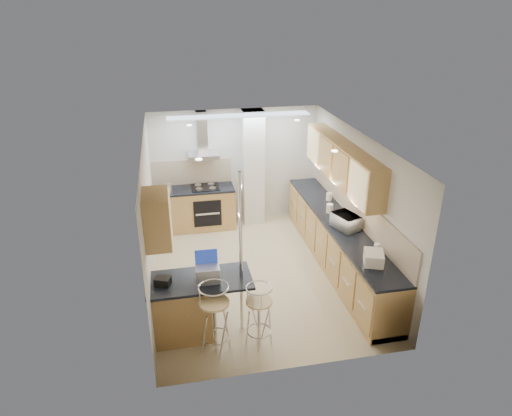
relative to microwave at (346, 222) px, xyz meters
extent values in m
plane|color=#CFBC8A|center=(-1.49, 0.32, -1.05)|extent=(4.80, 4.80, 0.00)
cube|color=silver|center=(-1.49, 2.72, 0.20)|extent=(3.60, 0.04, 2.50)
cube|color=silver|center=(-1.49, -2.08, 0.20)|extent=(3.60, 0.04, 2.50)
cube|color=silver|center=(-3.29, 0.32, 0.20)|extent=(0.04, 4.80, 2.50)
cube|color=silver|center=(0.31, 0.32, 0.20)|extent=(0.04, 4.80, 2.50)
cube|color=white|center=(-1.49, 0.32, 1.45)|extent=(3.60, 4.80, 0.02)
cube|color=#A57B42|center=(0.14, 0.72, 0.83)|extent=(0.34, 3.00, 0.72)
cube|color=#A57B42|center=(-3.12, -1.03, 0.83)|extent=(0.34, 0.62, 0.72)
cube|color=beige|center=(0.29, 0.32, 0.13)|extent=(0.03, 4.40, 0.56)
cube|color=beige|center=(-2.44, 2.70, 0.13)|extent=(1.70, 0.03, 0.56)
cube|color=silver|center=(-1.14, 2.52, 0.20)|extent=(0.45, 0.40, 2.50)
cube|color=silver|center=(-2.19, 2.47, 0.57)|extent=(0.62, 0.48, 0.08)
cube|color=silver|center=(-2.19, 2.61, 1.01)|extent=(0.22, 0.20, 0.88)
cylinder|color=silver|center=(-2.02, -1.13, 0.20)|extent=(0.05, 0.05, 2.50)
cube|color=black|center=(-2.19, 2.11, -0.60)|extent=(0.58, 0.02, 0.58)
cube|color=black|center=(-2.19, 2.42, -0.13)|extent=(0.58, 0.50, 0.02)
cube|color=tan|center=(-1.49, 2.12, 1.43)|extent=(2.80, 0.35, 0.02)
cube|color=#A57B42|center=(0.01, 0.32, -0.61)|extent=(0.60, 4.40, 0.88)
cube|color=black|center=(0.01, 0.32, -0.15)|extent=(0.63, 4.40, 0.04)
cube|color=#A57B42|center=(-2.44, 2.42, -0.61)|extent=(1.70, 0.60, 0.88)
cube|color=black|center=(-2.44, 2.42, -0.15)|extent=(1.70, 0.63, 0.04)
cube|color=#A57B42|center=(-2.62, -1.13, -0.60)|extent=(1.35, 0.62, 0.90)
cube|color=black|center=(-2.62, -1.13, -0.13)|extent=(1.47, 0.72, 0.04)
imported|color=white|center=(0.00, 0.00, 0.00)|extent=(0.47, 0.56, 0.27)
cube|color=#9899A0|center=(-2.50, -1.19, 0.00)|extent=(0.33, 0.25, 0.23)
cube|color=black|center=(-3.12, -1.17, -0.06)|extent=(0.25, 0.22, 0.11)
cylinder|color=white|center=(-0.04, 0.69, -0.05)|extent=(0.16, 0.16, 0.17)
cylinder|color=white|center=(0.14, 1.25, -0.06)|extent=(0.14, 0.14, 0.16)
cylinder|color=beige|center=(0.12, 0.32, -0.04)|extent=(0.18, 0.18, 0.19)
cylinder|color=white|center=(0.17, -0.88, -0.06)|extent=(0.10, 0.10, 0.15)
cube|color=white|center=(-0.02, -1.17, -0.04)|extent=(0.38, 0.43, 0.18)
cylinder|color=silver|center=(-2.96, 2.23, -0.03)|extent=(0.16, 0.16, 0.21)
camera|label=1|loc=(-2.91, -6.61, 3.41)|focal=32.00mm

